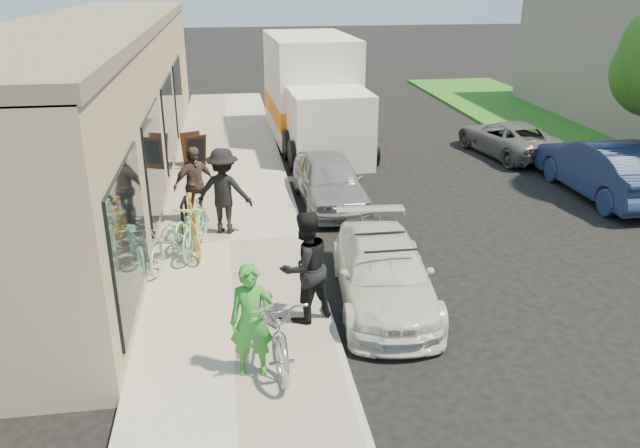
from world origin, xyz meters
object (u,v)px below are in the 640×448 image
cruiser_bike_c (193,225)px  man_standing (305,267)px  far_car_gray (508,138)px  tandem_bike (272,322)px  bystander_b (194,185)px  bystander_a (224,191)px  sedan_white (383,272)px  woman_rider (252,321)px  moving_truck (313,96)px  far_car_blue (605,168)px  bike_rack (184,215)px  sandwich_board (194,150)px  cruiser_bike_b (169,240)px  sedan_silver (329,180)px  cruiser_bike_a (195,226)px

cruiser_bike_c → man_standing: bearing=-67.2°
far_car_gray → tandem_bike: tandem_bike is taller
man_standing → bystander_b: size_ratio=1.06×
far_car_gray → bystander_a: bearing=22.3°
sedan_white → woman_rider: woman_rider is taller
moving_truck → far_car_blue: bearing=-47.5°
sedan_white → cruiser_bike_c: (-3.29, 2.33, 0.14)m
bike_rack → man_standing: (2.06, -3.56, 0.39)m
far_car_gray → woman_rider: (-8.40, -10.56, 0.43)m
sedan_white → cruiser_bike_c: 4.03m
sandwich_board → cruiser_bike_b: size_ratio=0.54×
man_standing → far_car_blue: bearing=-175.4°
moving_truck → far_car_gray: moving_truck is taller
sedan_silver → cruiser_bike_a: sedan_silver is taller
cruiser_bike_a → cruiser_bike_c: 0.06m
sandwich_board → moving_truck: moving_truck is taller
sedan_silver → woman_rider: (-2.19, -6.89, 0.34)m
far_car_blue → tandem_bike: bearing=34.9°
sandwich_board → sedan_white: 8.92m
far_car_gray → man_standing: size_ratio=2.12×
sedan_silver → woman_rider: bearing=-109.3°
far_car_gray → tandem_bike: (-8.11, -10.22, 0.18)m
tandem_bike → woman_rider: size_ratio=1.33×
woman_rider → cruiser_bike_c: bearing=108.1°
bike_rack → far_car_gray: (9.57, 5.66, -0.14)m
woman_rider → bystander_b: (-0.98, 5.89, 0.04)m
far_car_blue → sedan_white: bearing=33.7°
sedan_silver → cruiser_bike_c: sedan_silver is taller
sandwich_board → man_standing: 9.08m
bystander_a → moving_truck: bearing=-96.7°
bike_rack → cruiser_bike_c: (0.20, -0.61, 0.03)m
sandwich_board → woman_rider: size_ratio=0.58×
tandem_bike → bystander_b: bystander_b is taller
sandwich_board → far_car_blue: (10.34, -3.64, 0.10)m
moving_truck → cruiser_bike_c: moving_truck is taller
cruiser_bike_a → cruiser_bike_b: cruiser_bike_a is taller
cruiser_bike_b → moving_truck: bearing=83.5°
sedan_white → cruiser_bike_c: bearing=150.0°
sedan_white → cruiser_bike_a: cruiser_bike_a is taller
man_standing → woman_rider: bearing=28.8°
cruiser_bike_a → bystander_b: (-0.05, 1.64, 0.31)m
woman_rider → bystander_b: bystander_b is taller
sandwich_board → cruiser_bike_a: cruiser_bike_a is taller
cruiser_bike_a → bystander_a: bearing=70.8°
far_car_blue → cruiser_bike_a: far_car_blue is taller
sedan_silver → tandem_bike: tandem_bike is taller
bike_rack → sandwich_board: (-0.00, 5.28, -0.03)m
far_car_blue → cruiser_bike_c: 10.38m
woman_rider → cruiser_bike_c: size_ratio=0.89×
sedan_silver → cruiser_bike_c: 4.09m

